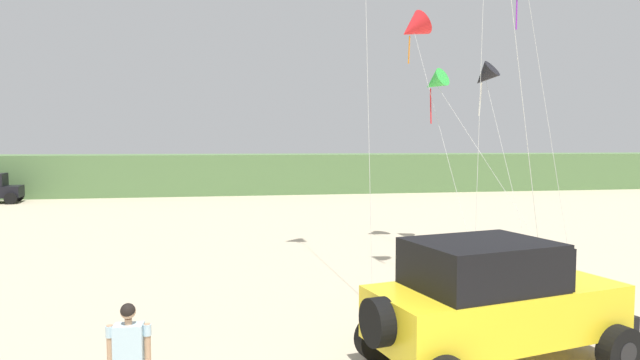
# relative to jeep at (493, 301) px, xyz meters

# --- Properties ---
(dune_ridge) EXTENTS (90.00, 6.56, 3.11)m
(dune_ridge) POSITION_rel_jeep_xyz_m (-0.31, 35.73, 0.35)
(dune_ridge) COLOR #567A47
(dune_ridge) RESTS_ON ground_plane
(jeep) EXTENTS (5.01, 3.21, 2.26)m
(jeep) POSITION_rel_jeep_xyz_m (0.00, 0.00, 0.00)
(jeep) COLOR yellow
(jeep) RESTS_ON ground_plane
(person_watching) EXTENTS (0.62, 0.32, 1.67)m
(person_watching) POSITION_rel_jeep_xyz_m (-5.90, -0.64, -0.26)
(person_watching) COLOR tan
(person_watching) RESTS_ON ground_plane
(kite_pink_ribbon) EXTENTS (2.42, 5.89, 6.79)m
(kite_pink_ribbon) POSITION_rel_jeep_xyz_m (3.46, 11.13, 5.06)
(kite_pink_ribbon) COLOR green
(kite_pink_ribbon) RESTS_ON ground_plane
(kite_red_delta) EXTENTS (1.47, 5.44, 8.84)m
(kite_red_delta) POSITION_rel_jeep_xyz_m (2.42, 10.74, 6.98)
(kite_red_delta) COLOR red
(kite_red_delta) RESTS_ON ground_plane
(kite_black_sled) EXTENTS (1.24, 3.77, 6.82)m
(kite_black_sled) POSITION_rel_jeep_xyz_m (4.46, 9.11, 5.07)
(kite_black_sled) COLOR black
(kite_black_sled) RESTS_ON ground_plane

